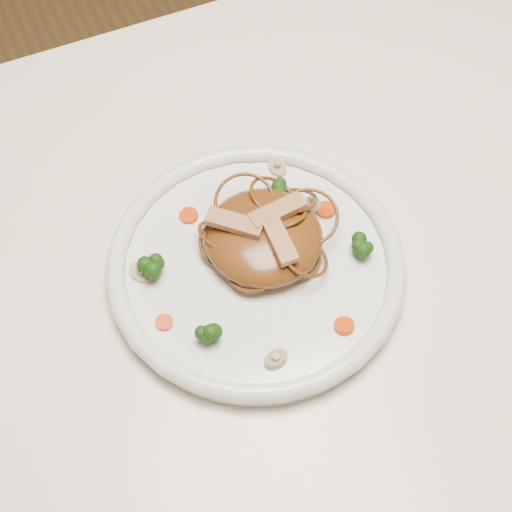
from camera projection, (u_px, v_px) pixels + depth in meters
name	position (u px, v px, depth m)	size (l,w,h in m)	color
ground	(292.00, 443.00, 1.42)	(4.00, 4.00, 0.00)	brown
table	(314.00, 273.00, 0.87)	(1.20, 0.80, 0.75)	white
plate	(256.00, 267.00, 0.75)	(0.31, 0.31, 0.02)	white
noodle_mound	(264.00, 237.00, 0.74)	(0.12, 0.12, 0.04)	#5B2C11
chicken_a	(277.00, 211.00, 0.73)	(0.06, 0.02, 0.01)	tan
chicken_b	(234.00, 223.00, 0.72)	(0.06, 0.02, 0.01)	tan
chicken_c	(279.00, 239.00, 0.71)	(0.06, 0.02, 0.01)	tan
broccoli_0	(280.00, 188.00, 0.78)	(0.03, 0.03, 0.03)	#1E470E
broccoli_1	(152.00, 267.00, 0.72)	(0.03, 0.03, 0.03)	#1E470E
broccoli_2	(208.00, 331.00, 0.69)	(0.02, 0.02, 0.03)	#1E470E
broccoli_3	(360.00, 244.00, 0.74)	(0.03, 0.03, 0.03)	#1E470E
carrot_0	(263.00, 201.00, 0.78)	(0.02, 0.02, 0.01)	#E04508
carrot_1	(164.00, 322.00, 0.70)	(0.02, 0.02, 0.01)	#E04508
carrot_2	(326.00, 210.00, 0.78)	(0.02, 0.02, 0.01)	#E04508
carrot_3	(189.00, 216.00, 0.77)	(0.02, 0.02, 0.01)	#E04508
carrot_4	(344.00, 326.00, 0.70)	(0.02, 0.02, 0.01)	#E04508
mushroom_0	(276.00, 359.00, 0.68)	(0.03, 0.03, 0.01)	tan
mushroom_1	(314.00, 204.00, 0.78)	(0.02, 0.02, 0.01)	tan
mushroom_2	(141.00, 273.00, 0.73)	(0.03, 0.03, 0.01)	tan
mushroom_3	(277.00, 167.00, 0.81)	(0.03, 0.03, 0.01)	tan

